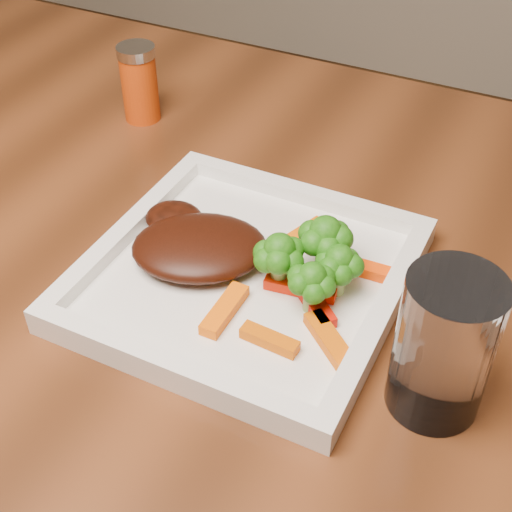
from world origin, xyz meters
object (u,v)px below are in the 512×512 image
at_px(steak, 199,247).
at_px(spice_shaker, 139,83).
at_px(dining_table, 86,430).
at_px(drinking_glass, 444,346).
at_px(plate, 246,279).

bearing_deg(steak, spice_shaker, 133.64).
bearing_deg(dining_table, drinking_glass, -6.88).
xyz_separation_m(plate, spice_shaker, (-0.25, 0.21, 0.04)).
relative_size(plate, steak, 2.21).
bearing_deg(plate, steak, -178.43).
xyz_separation_m(plate, steak, (-0.05, -0.00, 0.02)).
bearing_deg(drinking_glass, plate, 164.02).
xyz_separation_m(steak, drinking_glass, (0.23, -0.05, 0.03)).
xyz_separation_m(dining_table, spice_shaker, (0.00, 0.21, 0.42)).
bearing_deg(plate, drinking_glass, -15.98).
relative_size(plate, spice_shaker, 2.93).
distance_m(steak, spice_shaker, 0.29).
xyz_separation_m(dining_table, plate, (0.25, 0.00, 0.38)).
bearing_deg(steak, plate, 1.57).
height_order(dining_table, plate, plate).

